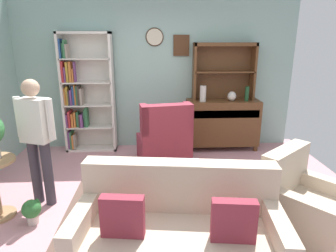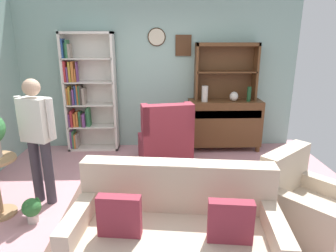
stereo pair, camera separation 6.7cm
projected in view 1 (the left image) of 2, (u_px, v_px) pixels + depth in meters
ground_plane at (161, 203)px, 3.75m from camera, size 5.40×4.60×0.02m
wall_back at (157, 72)px, 5.37m from camera, size 5.00×0.09×2.80m
area_rug at (179, 215)px, 3.46m from camera, size 2.69×2.10×0.01m
bookshelf at (84, 96)px, 5.25m from camera, size 0.90×0.30×2.10m
sideboard at (222, 122)px, 5.43m from camera, size 1.30×0.45×0.92m
sideboard_hutch at (224, 64)px, 5.23m from camera, size 1.10×0.26×1.00m
vase_tall at (203, 94)px, 5.18m from camera, size 0.11×0.11×0.28m
vase_round at (232, 96)px, 5.23m from camera, size 0.15×0.15×0.17m
bottle_wine at (247, 94)px, 5.21m from camera, size 0.07×0.07×0.26m
couch_floral at (178, 235)px, 2.64m from camera, size 1.89×1.06×0.90m
armchair_floral at (304, 207)px, 3.11m from camera, size 1.08×1.08×0.88m
wingback_chair at (164, 142)px, 4.75m from camera, size 0.91×0.92×1.05m
potted_plant_small at (32, 210)px, 3.28m from camera, size 0.21×0.21×0.29m
person_reading at (37, 134)px, 3.49m from camera, size 0.52×0.30×1.56m
coffee_table at (167, 184)px, 3.48m from camera, size 0.80×0.50×0.42m
book_stack at (163, 172)px, 3.54m from camera, size 0.22×0.16×0.09m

